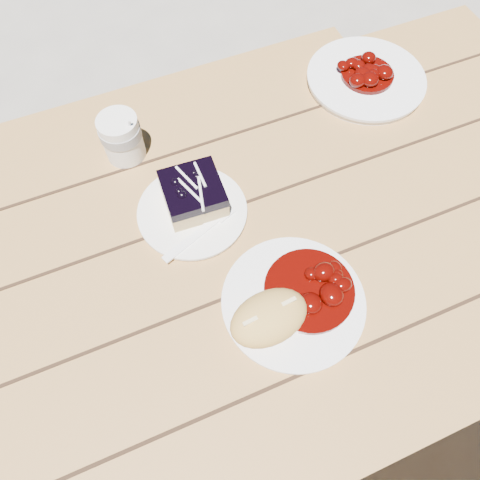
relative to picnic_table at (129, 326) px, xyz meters
name	(u,v)px	position (x,y,z in m)	size (l,w,h in m)	color
ground	(169,386)	(0.00, 0.00, -0.59)	(60.00, 60.00, 0.00)	gray
picnic_table	(129,326)	(0.00, 0.00, 0.00)	(2.00, 1.55, 0.75)	olive
main_plate	(293,303)	(0.27, -0.13, 0.17)	(0.23, 0.23, 0.02)	white
goulash_stew	(310,286)	(0.30, -0.13, 0.20)	(0.15, 0.15, 0.04)	#480502
bread_roll	(269,318)	(0.22, -0.15, 0.21)	(0.13, 0.08, 0.06)	tan
dessert_plate	(192,212)	(0.18, 0.10, 0.17)	(0.19, 0.19, 0.01)	white
blueberry_cake	(193,194)	(0.19, 0.11, 0.20)	(0.11, 0.11, 0.06)	tan
fork_dessert	(192,238)	(0.16, 0.04, 0.17)	(0.03, 0.16, 0.01)	white
coffee_cup	(122,138)	(0.11, 0.28, 0.21)	(0.07, 0.07, 0.09)	white
second_plate	(366,79)	(0.64, 0.27, 0.17)	(0.25, 0.25, 0.02)	white
second_stew	(369,69)	(0.64, 0.27, 0.20)	(0.11, 0.11, 0.04)	#480502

